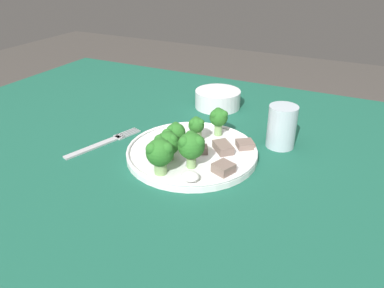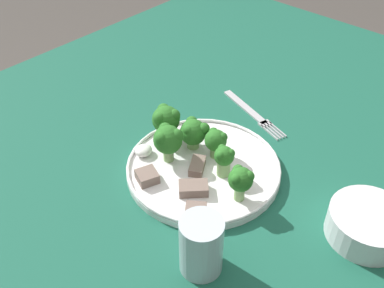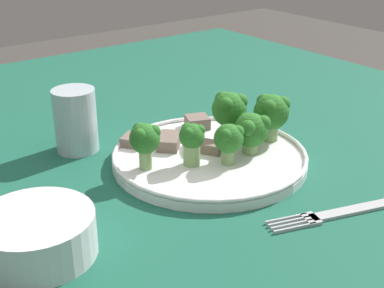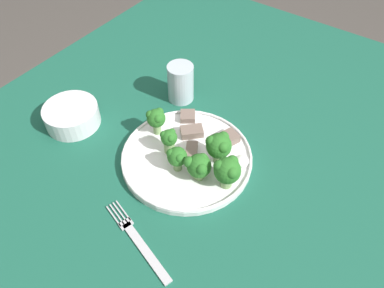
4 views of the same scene
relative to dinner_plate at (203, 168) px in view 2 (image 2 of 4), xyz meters
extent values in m
cube|color=#195642|center=(-0.03, -0.03, -0.02)|extent=(1.39, 1.09, 0.03)
cylinder|color=brown|center=(-0.66, -0.52, -0.41)|extent=(0.06, 0.06, 0.74)
cylinder|color=white|center=(0.00, 0.00, 0.00)|extent=(0.27, 0.27, 0.01)
torus|color=white|center=(0.00, 0.00, 0.01)|extent=(0.27, 0.27, 0.01)
cube|color=#B2B2B7|center=(-0.20, -0.06, -0.01)|extent=(0.05, 0.13, 0.00)
cube|color=#B2B2B7|center=(-0.18, 0.00, -0.01)|extent=(0.03, 0.02, 0.00)
cube|color=#B2B2B7|center=(-0.17, 0.02, -0.01)|extent=(0.02, 0.05, 0.00)
cube|color=#B2B2B7|center=(-0.17, 0.03, -0.01)|extent=(0.02, 0.05, 0.00)
cube|color=#B2B2B7|center=(-0.18, 0.03, -0.01)|extent=(0.02, 0.05, 0.00)
cube|color=#B2B2B7|center=(-0.19, 0.03, -0.01)|extent=(0.02, 0.05, 0.00)
cylinder|color=silver|center=(-0.06, 0.27, 0.01)|extent=(0.12, 0.12, 0.05)
cylinder|color=white|center=(-0.06, 0.27, 0.01)|extent=(0.10, 0.10, 0.03)
cylinder|color=#B2C1CC|center=(0.15, 0.12, 0.04)|extent=(0.06, 0.06, 0.09)
cylinder|color=silver|center=(0.15, 0.12, 0.02)|extent=(0.05, 0.05, 0.05)
cylinder|color=#7FA866|center=(-0.01, -0.10, 0.02)|extent=(0.02, 0.02, 0.03)
sphere|color=#286B23|center=(-0.01, -0.10, 0.05)|extent=(0.05, 0.05, 0.05)
sphere|color=#286B23|center=(0.00, -0.10, 0.06)|extent=(0.02, 0.02, 0.02)
sphere|color=#286B23|center=(-0.02, -0.09, 0.06)|extent=(0.02, 0.02, 0.02)
sphere|color=#286B23|center=(-0.02, -0.12, 0.06)|extent=(0.02, 0.02, 0.02)
cylinder|color=#7FA866|center=(-0.01, 0.04, 0.02)|extent=(0.02, 0.02, 0.03)
sphere|color=#286B23|center=(-0.01, 0.04, 0.04)|extent=(0.03, 0.03, 0.03)
sphere|color=#286B23|center=(0.00, 0.04, 0.05)|extent=(0.02, 0.02, 0.02)
sphere|color=#286B23|center=(-0.01, 0.05, 0.05)|extent=(0.02, 0.02, 0.02)
sphere|color=#286B23|center=(-0.01, 0.03, 0.05)|extent=(0.02, 0.02, 0.02)
cylinder|color=#7FA866|center=(0.02, 0.09, 0.02)|extent=(0.02, 0.02, 0.03)
sphere|color=#286B23|center=(0.02, 0.09, 0.05)|extent=(0.04, 0.04, 0.04)
sphere|color=#286B23|center=(0.03, 0.09, 0.05)|extent=(0.02, 0.02, 0.02)
sphere|color=#286B23|center=(0.01, 0.10, 0.05)|extent=(0.02, 0.02, 0.02)
sphere|color=#286B23|center=(0.01, 0.08, 0.05)|extent=(0.02, 0.02, 0.02)
cylinder|color=#7FA866|center=(-0.03, -0.05, 0.01)|extent=(0.02, 0.02, 0.02)
sphere|color=#286B23|center=(-0.03, -0.05, 0.04)|extent=(0.05, 0.05, 0.05)
sphere|color=#286B23|center=(-0.02, -0.05, 0.05)|extent=(0.02, 0.02, 0.02)
sphere|color=#286B23|center=(-0.04, -0.04, 0.05)|extent=(0.02, 0.02, 0.02)
sphere|color=#286B23|center=(-0.04, -0.06, 0.05)|extent=(0.02, 0.02, 0.02)
cylinder|color=#7FA866|center=(-0.03, 0.00, 0.01)|extent=(0.02, 0.02, 0.02)
sphere|color=#286B23|center=(-0.03, 0.00, 0.04)|extent=(0.04, 0.04, 0.04)
sphere|color=#286B23|center=(-0.02, 0.00, 0.05)|extent=(0.02, 0.02, 0.02)
sphere|color=#286B23|center=(-0.04, 0.01, 0.05)|extent=(0.02, 0.02, 0.02)
sphere|color=#286B23|center=(-0.04, -0.01, 0.05)|extent=(0.02, 0.02, 0.02)
cylinder|color=#7FA866|center=(0.03, -0.06, 0.02)|extent=(0.02, 0.02, 0.03)
sphere|color=#286B23|center=(0.03, -0.06, 0.05)|extent=(0.05, 0.05, 0.05)
sphere|color=#286B23|center=(0.04, -0.06, 0.06)|extent=(0.02, 0.02, 0.02)
sphere|color=#286B23|center=(0.02, -0.04, 0.06)|extent=(0.02, 0.02, 0.02)
sphere|color=#286B23|center=(0.02, -0.07, 0.06)|extent=(0.02, 0.02, 0.02)
cube|color=#756056|center=(0.09, -0.05, 0.01)|extent=(0.04, 0.04, 0.02)
cube|color=#756056|center=(0.06, 0.03, 0.01)|extent=(0.05, 0.05, 0.02)
cube|color=#756056|center=(0.01, 0.00, 0.01)|extent=(0.05, 0.04, 0.01)
cube|color=#756056|center=(0.09, 0.06, 0.01)|extent=(0.05, 0.05, 0.01)
ellipsoid|color=white|center=(0.05, -0.10, 0.01)|extent=(0.03, 0.03, 0.02)
camera|label=1|loc=(0.30, -0.60, 0.37)|focal=35.00mm
camera|label=2|loc=(0.44, 0.37, 0.53)|focal=42.00mm
camera|label=3|loc=(-0.51, 0.42, 0.32)|focal=50.00mm
camera|label=4|loc=(-0.39, -0.29, 0.59)|focal=35.00mm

